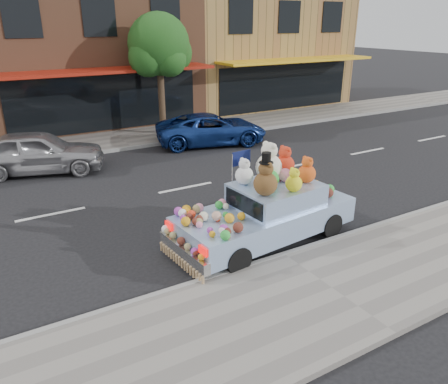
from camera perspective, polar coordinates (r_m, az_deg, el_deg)
ground at (r=13.66m, az=-5.05°, el=0.56°), size 120.00×120.00×0.00m
near_sidewalk at (r=8.82m, az=13.88°, el=-12.33°), size 60.00×3.00×0.12m
far_sidewalk at (r=19.46m, az=-13.37°, el=6.68°), size 60.00×3.00×0.12m
near_kerb at (r=9.76m, az=7.81°, el=-8.25°), size 60.00×0.12×0.13m
far_kerb at (r=18.08m, az=-11.92°, el=5.68°), size 60.00×0.12×0.13m
storefront_mid at (r=24.18m, az=-18.26°, el=17.67°), size 10.00×9.80×7.30m
storefront_right at (r=28.14m, az=3.07°, el=19.07°), size 10.00×9.80×7.30m
street_tree at (r=19.61m, az=-8.45°, el=17.92°), size 3.00×2.70×5.22m
car_silver at (r=16.03m, az=-23.12°, el=4.82°), size 4.59×2.95×1.45m
car_blue at (r=18.36m, az=-1.64°, el=8.22°), size 4.97×3.22×1.27m
art_car at (r=10.18m, az=5.56°, el=-2.13°), size 4.62×2.15×2.31m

